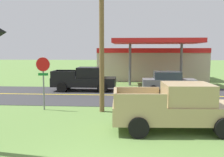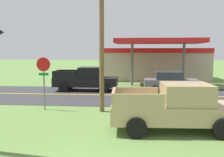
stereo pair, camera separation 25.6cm
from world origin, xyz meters
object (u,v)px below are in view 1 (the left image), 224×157
Objects in this scene: pickup_tan_parked_on_lawn at (177,107)px; pickup_black_on_road at (85,79)px; utility_pole at (102,28)px; gas_station at (151,63)px; car_grey_far_lane at (168,82)px; stop_sign at (43,74)px.

pickup_tan_parked_on_lawn is 11.68m from pickup_black_on_road.
utility_pole is 1.61× the size of pickup_black_on_road.
car_grey_far_lane is (0.72, -9.31, -1.11)m from gas_station.
gas_station is (7.15, 16.27, -0.08)m from stop_sign.
car_grey_far_lane is (4.59, 7.13, -3.64)m from utility_pole.
pickup_tan_parked_on_lawn is (-0.39, -19.50, -0.98)m from gas_station.
stop_sign reaches higher than car_grey_far_lane.
pickup_tan_parked_on_lawn is at bearing -60.74° from pickup_black_on_road.
pickup_black_on_road is (1.06, 6.96, -1.06)m from stop_sign.
utility_pole reaches higher than gas_station.
stop_sign is 7.12m from pickup_black_on_road.
utility_pole is 9.22m from car_grey_far_lane.
gas_station is (3.87, 16.43, -2.53)m from utility_pole.
stop_sign is 0.70× the size of car_grey_far_lane.
utility_pole is at bearing -2.94° from stop_sign.
pickup_black_on_road is (-5.71, 10.19, 0.00)m from pickup_tan_parked_on_lawn.
pickup_black_on_road reaches higher than car_grey_far_lane.
utility_pole is 1.58× the size of pickup_tan_parked_on_lawn.
gas_station is 9.40m from car_grey_far_lane.
gas_station is at bearing 56.79° from pickup_black_on_road.
utility_pole is 2.00× the size of car_grey_far_lane.
pickup_tan_parked_on_lawn and pickup_black_on_road have the same top height.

